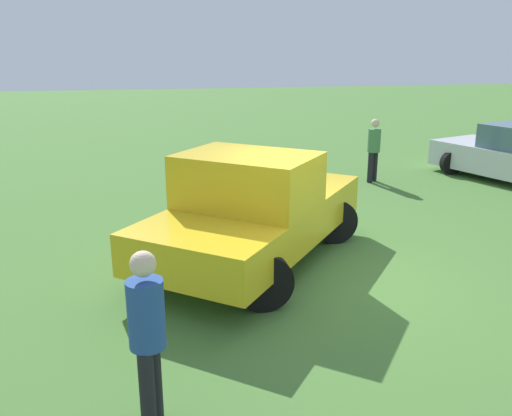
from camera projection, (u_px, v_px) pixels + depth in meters
name	position (u px, v px, depth m)	size (l,w,h in m)	color
ground_plane	(324.00, 279.00, 7.95)	(80.00, 80.00, 0.00)	#477533
pickup_truck	(253.00, 208.00, 8.25)	(4.33, 4.70, 1.81)	black
person_bystander	(374.00, 147.00, 13.50)	(0.44, 0.44, 1.61)	black
person_visitor	(147.00, 332.00, 4.58)	(0.40, 0.40, 1.70)	black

